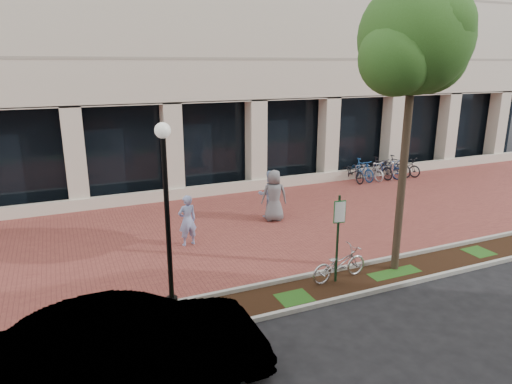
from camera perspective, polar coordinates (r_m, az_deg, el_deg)
name	(u,v)px	position (r m, az deg, el deg)	size (l,w,h in m)	color
ground	(260,225)	(17.05, 0.46, -4.12)	(120.00, 120.00, 0.00)	black
brick_plaza	(260,225)	(17.05, 0.46, -4.11)	(40.00, 9.00, 0.01)	brown
planting_strip	(339,285)	(12.83, 10.29, -11.37)	(40.00, 1.50, 0.01)	black
curb_plaza_side	(324,272)	(13.37, 8.50, -9.86)	(40.00, 0.12, 0.12)	#A7A79E
curb_street_side	(355,296)	(12.27, 12.29, -12.54)	(40.00, 0.12, 0.12)	#A7A79E
parking_sign	(338,228)	(12.38, 10.25, -4.46)	(0.34, 0.07, 2.48)	#13361C
lamppost	(167,209)	(10.73, -11.07, -2.07)	(0.36, 0.36, 4.56)	black
street_tree	(415,46)	(12.99, 19.25, 16.87)	(3.50, 2.92, 7.90)	#483729
locked_bicycle	(339,264)	(12.94, 10.36, -8.83)	(0.63, 1.79, 0.94)	silver
pedestrian_left	(187,220)	(15.09, -8.57, -3.54)	(0.63, 0.41, 1.72)	#91A2D8
pedestrian_mid	(269,194)	(17.69, 1.68, -0.23)	(0.90, 0.70, 1.86)	#869FC7
pedestrian_right	(274,196)	(17.23, 2.28, -0.46)	(0.97, 0.63, 1.98)	slate
bollard	(392,172)	(24.14, 16.65, 2.45)	(0.12, 0.12, 1.01)	#BCBCC1
bike_rack_cluster	(379,169)	(24.64, 15.16, 2.85)	(4.25, 2.02, 1.11)	black
sedan_near_curb	(129,352)	(8.93, -15.61, -18.70)	(1.76, 5.06, 1.67)	silver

